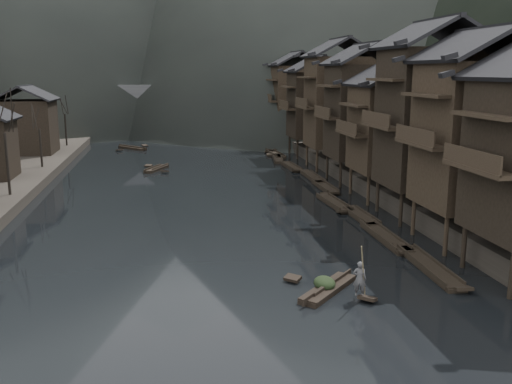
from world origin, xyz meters
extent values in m
plane|color=black|center=(0.00, 0.00, 0.00)|extent=(300.00, 300.00, 0.00)
cube|color=#2D2823|center=(35.00, 40.00, 0.90)|extent=(40.00, 200.00, 1.80)
cylinder|color=black|center=(14.20, -10.40, 1.30)|extent=(0.30, 0.30, 2.90)
cylinder|color=black|center=(14.20, -5.60, 1.30)|extent=(0.30, 0.30, 2.90)
cylinder|color=black|center=(16.95, -5.60, 1.30)|extent=(0.30, 0.30, 2.90)
cube|color=black|center=(13.30, -8.00, 6.38)|extent=(1.20, 5.70, 0.25)
cylinder|color=black|center=(14.20, -3.40, 1.30)|extent=(0.30, 0.30, 2.90)
cylinder|color=black|center=(14.20, 1.40, 1.30)|extent=(0.30, 0.30, 2.90)
cylinder|color=black|center=(16.95, -3.40, 1.30)|extent=(0.30, 0.30, 2.90)
cylinder|color=black|center=(16.95, 1.40, 1.30)|extent=(0.30, 0.30, 2.90)
cube|color=black|center=(17.30, -1.00, 7.28)|extent=(7.00, 6.00, 9.37)
cube|color=black|center=(13.30, -1.00, 6.82)|extent=(1.20, 5.70, 0.25)
cylinder|color=black|center=(14.20, 3.60, 1.30)|extent=(0.30, 0.30, 2.90)
cylinder|color=black|center=(14.20, 8.40, 1.30)|extent=(0.30, 0.30, 2.90)
cylinder|color=black|center=(16.95, 3.60, 1.30)|extent=(0.30, 0.30, 2.90)
cylinder|color=black|center=(16.95, 8.40, 1.30)|extent=(0.30, 0.30, 2.90)
cube|color=black|center=(17.30, 6.00, 7.84)|extent=(7.00, 6.00, 10.48)
cube|color=black|center=(13.30, 6.00, 7.32)|extent=(1.20, 5.70, 0.25)
cylinder|color=black|center=(14.20, 10.60, 1.30)|extent=(0.30, 0.30, 2.90)
cylinder|color=black|center=(14.20, 15.40, 1.30)|extent=(0.30, 0.30, 2.90)
cylinder|color=black|center=(16.95, 10.60, 1.30)|extent=(0.30, 0.30, 2.90)
cylinder|color=black|center=(16.95, 15.40, 1.30)|extent=(0.30, 0.30, 2.90)
cube|color=black|center=(17.30, 13.00, 6.38)|extent=(7.00, 6.00, 7.57)
cube|color=black|center=(13.30, 13.00, 6.00)|extent=(1.20, 5.70, 0.25)
cylinder|color=black|center=(14.20, 18.60, 1.30)|extent=(0.30, 0.30, 2.90)
cylinder|color=black|center=(14.20, 23.40, 1.30)|extent=(0.30, 0.30, 2.90)
cylinder|color=black|center=(16.95, 18.60, 1.30)|extent=(0.30, 0.30, 2.90)
cylinder|color=black|center=(16.95, 23.40, 1.30)|extent=(0.30, 0.30, 2.90)
cube|color=black|center=(17.30, 21.00, 7.31)|extent=(7.00, 6.00, 9.42)
cube|color=black|center=(13.30, 21.00, 6.84)|extent=(1.20, 5.70, 0.25)
cylinder|color=black|center=(14.20, 27.60, 1.30)|extent=(0.30, 0.30, 2.90)
cylinder|color=black|center=(14.20, 32.40, 1.30)|extent=(0.30, 0.30, 2.90)
cylinder|color=black|center=(16.95, 27.60, 1.30)|extent=(0.30, 0.30, 2.90)
cylinder|color=black|center=(16.95, 32.40, 1.30)|extent=(0.30, 0.30, 2.90)
cube|color=black|center=(17.30, 30.00, 7.80)|extent=(7.00, 6.00, 10.39)
cube|color=black|center=(13.30, 30.00, 7.28)|extent=(1.20, 5.70, 0.25)
cylinder|color=black|center=(14.20, 37.60, 1.30)|extent=(0.30, 0.30, 2.90)
cylinder|color=black|center=(14.20, 42.40, 1.30)|extent=(0.30, 0.30, 2.90)
cylinder|color=black|center=(16.95, 37.60, 1.30)|extent=(0.30, 0.30, 2.90)
cylinder|color=black|center=(16.95, 42.40, 1.30)|extent=(0.30, 0.30, 2.90)
cube|color=black|center=(17.30, 40.00, 6.93)|extent=(7.00, 6.00, 8.66)
cube|color=black|center=(13.30, 40.00, 6.50)|extent=(1.20, 5.70, 0.25)
cylinder|color=black|center=(14.20, 49.60, 1.30)|extent=(0.30, 0.30, 2.90)
cylinder|color=black|center=(14.20, 54.40, 1.30)|extent=(0.30, 0.30, 2.90)
cylinder|color=black|center=(16.95, 49.60, 1.30)|extent=(0.30, 0.30, 2.90)
cylinder|color=black|center=(16.95, 54.40, 1.30)|extent=(0.30, 0.30, 2.90)
cube|color=black|center=(17.30, 52.00, 7.40)|extent=(7.00, 6.00, 9.59)
cube|color=black|center=(13.30, 52.00, 6.92)|extent=(1.20, 5.70, 0.25)
cube|color=black|center=(-20.50, 42.00, 4.60)|extent=(6.50, 6.50, 6.80)
cylinder|color=black|center=(-17.00, 15.45, 3.86)|extent=(0.24, 0.24, 5.32)
cylinder|color=black|center=(-17.00, 30.32, 3.31)|extent=(0.24, 0.24, 4.21)
cylinder|color=black|center=(-17.00, 49.36, 3.44)|extent=(0.24, 0.24, 4.48)
cube|color=black|center=(12.07, -5.54, 0.15)|extent=(1.37, 7.64, 0.30)
cube|color=black|center=(12.07, -5.54, 0.33)|extent=(1.42, 7.49, 0.10)
cube|color=black|center=(11.95, -1.89, 0.29)|extent=(0.97, 0.96, 0.37)
cube|color=black|center=(12.20, -9.19, 0.29)|extent=(0.97, 0.96, 0.37)
cube|color=black|center=(11.80, 0.57, 0.15)|extent=(1.13, 7.26, 0.30)
cube|color=black|center=(11.80, 0.57, 0.33)|extent=(1.18, 7.12, 0.10)
cube|color=black|center=(11.79, 4.06, 0.29)|extent=(0.94, 0.89, 0.36)
cube|color=black|center=(11.81, -2.91, 0.29)|extent=(0.94, 0.89, 0.36)
cube|color=black|center=(12.08, 6.26, 0.15)|extent=(1.23, 5.87, 0.30)
cube|color=black|center=(12.08, 6.26, 0.33)|extent=(1.29, 5.75, 0.10)
cube|color=black|center=(12.14, 9.06, 0.29)|extent=(0.95, 0.74, 0.32)
cube|color=black|center=(12.01, 3.46, 0.29)|extent=(0.95, 0.74, 0.32)
cube|color=black|center=(11.32, 11.15, 0.15)|extent=(1.49, 6.60, 0.30)
cube|color=black|center=(11.32, 11.15, 0.33)|extent=(1.53, 6.47, 0.10)
cube|color=black|center=(11.51, 14.29, 0.29)|extent=(0.98, 0.86, 0.34)
cube|color=black|center=(11.13, 8.02, 0.29)|extent=(0.98, 0.86, 0.34)
cube|color=black|center=(12.45, 17.97, 0.15)|extent=(1.18, 6.15, 0.30)
cube|color=black|center=(12.45, 17.97, 0.33)|extent=(1.23, 6.03, 0.10)
cube|color=black|center=(12.49, 20.91, 0.29)|extent=(0.94, 0.77, 0.33)
cube|color=black|center=(12.41, 15.02, 0.29)|extent=(0.94, 0.77, 0.33)
cube|color=black|center=(12.63, 23.39, 0.15)|extent=(1.12, 6.94, 0.30)
cube|color=black|center=(12.63, 23.39, 0.33)|extent=(1.17, 6.80, 0.10)
cube|color=black|center=(12.63, 26.72, 0.29)|extent=(0.94, 0.85, 0.35)
cube|color=black|center=(12.62, 20.07, 0.29)|extent=(0.94, 0.85, 0.35)
cube|color=black|center=(11.81, 30.41, 0.15)|extent=(1.41, 5.99, 0.30)
cube|color=black|center=(11.81, 30.41, 0.33)|extent=(1.46, 5.87, 0.10)
cube|color=black|center=(11.96, 33.26, 0.29)|extent=(0.97, 0.78, 0.32)
cube|color=black|center=(11.66, 27.57, 0.29)|extent=(0.97, 0.78, 0.32)
cube|color=black|center=(11.46, 37.14, 0.15)|extent=(1.99, 6.76, 0.30)
cube|color=black|center=(11.46, 37.14, 0.33)|extent=(2.03, 6.64, 0.10)
cube|color=black|center=(11.03, 40.32, 0.29)|extent=(1.04, 0.94, 0.34)
cube|color=black|center=(11.89, 33.97, 0.29)|extent=(1.04, 0.94, 0.34)
cube|color=black|center=(11.95, 41.12, 0.15)|extent=(1.56, 7.42, 0.30)
cube|color=black|center=(11.95, 41.12, 0.33)|extent=(1.61, 7.27, 0.10)
cube|color=black|center=(12.17, 44.65, 0.29)|extent=(0.99, 0.96, 0.36)
cube|color=black|center=(11.73, 37.59, 0.29)|extent=(0.99, 0.96, 0.36)
cube|color=black|center=(11.72, 46.83, 0.15)|extent=(1.88, 6.94, 0.30)
cube|color=black|center=(11.72, 46.83, 0.33)|extent=(1.92, 6.81, 0.10)
cube|color=black|center=(12.09, 50.10, 0.29)|extent=(1.03, 0.94, 0.35)
cube|color=black|center=(11.34, 43.56, 0.29)|extent=(1.03, 0.94, 0.35)
cube|color=black|center=(-4.14, 31.66, 0.15)|extent=(2.92, 4.80, 0.30)
cube|color=black|center=(-4.14, 31.66, 0.33)|extent=(2.93, 4.74, 0.10)
cube|color=black|center=(-5.11, 33.76, 0.29)|extent=(1.02, 0.90, 0.30)
cube|color=black|center=(-3.17, 29.55, 0.29)|extent=(1.02, 0.90, 0.30)
cube|color=black|center=(-7.92, 51.04, 0.15)|extent=(4.42, 5.09, 0.30)
cube|color=black|center=(-7.92, 51.04, 0.33)|extent=(4.39, 5.04, 0.10)
cube|color=black|center=(-6.17, 53.18, 0.29)|extent=(1.11, 1.09, 0.32)
cube|color=black|center=(-9.67, 48.90, 0.29)|extent=(1.11, 1.09, 0.32)
cube|color=#4C4C4F|center=(0.00, 72.00, 7.20)|extent=(40.00, 6.00, 1.60)
cube|color=#4C4C4F|center=(0.00, 69.30, 8.50)|extent=(40.00, 0.50, 1.00)
cube|color=#4C4C4F|center=(0.00, 74.70, 8.50)|extent=(40.00, 0.50, 1.00)
cube|color=#4C4C4F|center=(-14.00, 72.00, 3.20)|extent=(3.20, 6.00, 6.40)
cube|color=#4C4C4F|center=(-4.50, 72.00, 3.20)|extent=(3.20, 6.00, 6.40)
cube|color=#4C4C4F|center=(4.50, 72.00, 3.20)|extent=(3.20, 6.00, 6.40)
cube|color=#4C4C4F|center=(14.00, 72.00, 3.20)|extent=(3.20, 6.00, 6.40)
cube|color=black|center=(5.28, -8.03, 0.15)|extent=(3.98, 4.21, 0.30)
cube|color=black|center=(5.28, -8.03, 0.33)|extent=(3.96, 4.17, 0.10)
cube|color=black|center=(3.73, -6.34, 0.29)|extent=(1.05, 1.03, 0.29)
cube|color=black|center=(6.83, -9.71, 0.29)|extent=(1.05, 1.03, 0.29)
ellipsoid|color=black|center=(5.12, -7.85, 0.78)|extent=(1.14, 1.49, 0.68)
imported|color=#4F4F51|center=(6.50, -9.36, 1.37)|extent=(0.80, 0.67, 1.86)
cylinder|color=#8C7A51|center=(6.70, -9.36, 4.17)|extent=(1.10, 1.95, 3.75)
camera|label=1|loc=(-2.93, -35.41, 11.41)|focal=40.00mm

